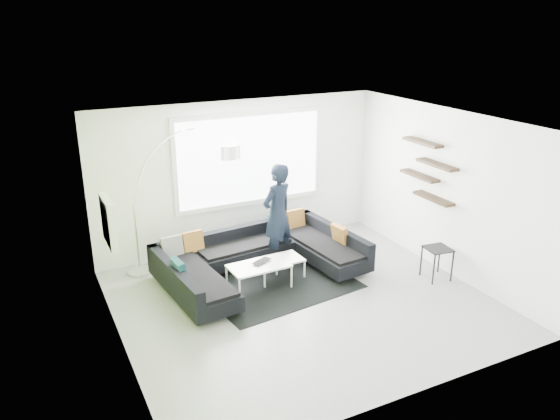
% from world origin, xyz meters
% --- Properties ---
extents(ground, '(5.50, 5.50, 0.00)m').
position_xyz_m(ground, '(0.00, 0.00, 0.00)').
color(ground, slate).
rests_on(ground, ground).
extents(room_shell, '(5.54, 5.04, 2.82)m').
position_xyz_m(room_shell, '(0.04, 0.21, 1.81)').
color(room_shell, white).
rests_on(room_shell, ground).
extents(sectional_sofa, '(3.46, 2.34, 0.71)m').
position_xyz_m(sectional_sofa, '(-0.22, 1.06, 0.31)').
color(sectional_sofa, black).
rests_on(sectional_sofa, ground).
extents(rug, '(2.59, 2.02, 0.01)m').
position_xyz_m(rug, '(-0.10, 0.69, 0.01)').
color(rug, black).
rests_on(rug, ground).
extents(coffee_table, '(1.28, 0.78, 0.41)m').
position_xyz_m(coffee_table, '(-0.20, 0.82, 0.21)').
color(coffee_table, white).
rests_on(coffee_table, ground).
extents(arc_lamp, '(2.37, 1.33, 2.38)m').
position_xyz_m(arc_lamp, '(-2.06, 2.14, 1.19)').
color(arc_lamp, silver).
rests_on(arc_lamp, ground).
extents(side_table, '(0.45, 0.45, 0.56)m').
position_xyz_m(side_table, '(2.40, -0.29, 0.28)').
color(side_table, black).
rests_on(side_table, ground).
extents(person, '(0.97, 0.90, 1.83)m').
position_xyz_m(person, '(0.29, 1.50, 0.91)').
color(person, black).
rests_on(person, ground).
extents(laptop, '(0.55, 0.53, 0.03)m').
position_xyz_m(laptop, '(-0.32, 0.75, 0.42)').
color(laptop, black).
rests_on(laptop, coffee_table).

